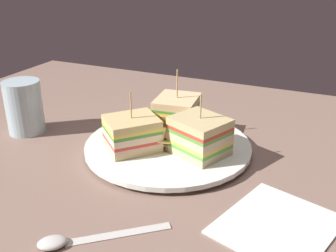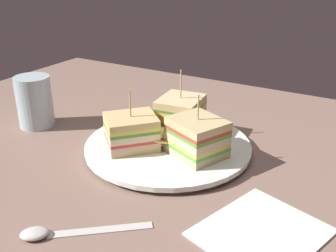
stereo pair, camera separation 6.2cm
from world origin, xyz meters
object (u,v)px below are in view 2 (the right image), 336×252
object	(u,v)px
sandwich_wedge_1	(180,114)
napkin	(261,231)
chip_pile	(161,138)
spoon	(56,232)
plate	(168,146)
drinking_glass	(35,105)
sandwich_wedge_0	(197,137)
sandwich_wedge_2	(132,132)

from	to	relation	value
sandwich_wedge_1	napkin	xyz separation A→B (cm)	(-20.54, 18.08, -4.01)
chip_pile	spoon	world-z (taller)	chip_pile
plate	chip_pile	bearing A→B (deg)	71.59
plate	drinking_glass	size ratio (longest dim) A/B	2.85
chip_pile	napkin	xyz separation A→B (cm)	(-20.08, 10.98, -2.58)
plate	chip_pile	world-z (taller)	chip_pile
plate	napkin	size ratio (longest dim) A/B	1.94
sandwich_wedge_0	napkin	world-z (taller)	sandwich_wedge_0
sandwich_wedge_0	chip_pile	bearing A→B (deg)	25.87
sandwich_wedge_1	chip_pile	world-z (taller)	sandwich_wedge_1
sandwich_wedge_0	chip_pile	world-z (taller)	sandwich_wedge_0
plate	chip_pile	distance (cm)	2.46
sandwich_wedge_2	chip_pile	world-z (taller)	sandwich_wedge_2
sandwich_wedge_2	napkin	distance (cm)	25.65
sandwich_wedge_1	chip_pile	distance (cm)	7.26
sandwich_wedge_1	chip_pile	xyz separation A→B (cm)	(-0.45, 7.10, -1.43)
plate	napkin	xyz separation A→B (cm)	(-19.62, 12.36, -0.60)
sandwich_wedge_0	sandwich_wedge_1	bearing A→B (deg)	-22.50
sandwich_wedge_1	napkin	distance (cm)	27.65
plate	sandwich_wedge_2	bearing A→B (deg)	42.11
sandwich_wedge_1	chip_pile	bearing A→B (deg)	-2.75
chip_pile	sandwich_wedge_0	bearing A→B (deg)	-177.71
chip_pile	spoon	bearing A→B (deg)	90.17
drinking_glass	sandwich_wedge_1	bearing A→B (deg)	-160.43
sandwich_wedge_0	chip_pile	size ratio (longest dim) A/B	1.50
napkin	drinking_glass	xyz separation A→B (cm)	(45.95, -9.04, 3.77)
plate	chip_pile	xyz separation A→B (cm)	(0.46, 1.37, 1.99)
plate	sandwich_wedge_0	size ratio (longest dim) A/B	2.73
spoon	sandwich_wedge_0	bearing A→B (deg)	-143.96
sandwich_wedge_1	spoon	bearing A→B (deg)	-5.42
sandwich_wedge_1	drinking_glass	xyz separation A→B (cm)	(25.41, 9.04, -0.24)
napkin	sandwich_wedge_2	bearing A→B (deg)	-19.49
plate	sandwich_wedge_2	world-z (taller)	sandwich_wedge_2
sandwich_wedge_2	napkin	size ratio (longest dim) A/B	0.74
plate	sandwich_wedge_0	xyz separation A→B (cm)	(-5.69, 1.13, 3.41)
spoon	napkin	size ratio (longest dim) A/B	0.92
chip_pile	napkin	distance (cm)	23.03
plate	sandwich_wedge_1	size ratio (longest dim) A/B	2.52
sandwich_wedge_1	napkin	bearing A→B (deg)	42.23
plate	sandwich_wedge_0	distance (cm)	6.73
sandwich_wedge_0	spoon	bearing A→B (deg)	98.99
spoon	napkin	world-z (taller)	spoon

